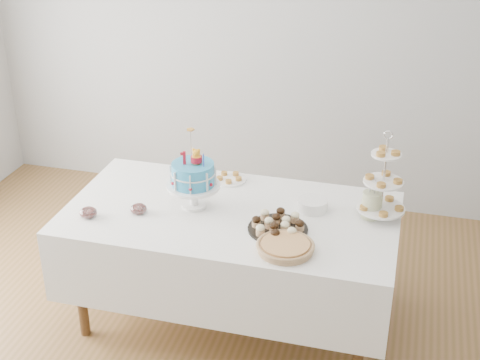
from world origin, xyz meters
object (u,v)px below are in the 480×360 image
(table, at_px, (231,245))
(tiered_stand, at_px, (383,182))
(pie, at_px, (285,247))
(plate_stack, at_px, (312,205))
(jam_bowl_a, at_px, (88,213))
(utensil_pitcher, at_px, (371,204))
(pastry_plate, at_px, (229,178))
(birthday_cake, at_px, (194,187))
(jam_bowl_b, at_px, (139,209))
(cupcake_tray, at_px, (278,224))

(table, height_order, tiered_stand, tiered_stand)
(pie, relative_size, plate_stack, 1.77)
(tiered_stand, relative_size, plate_stack, 3.06)
(jam_bowl_a, relative_size, utensil_pitcher, 0.42)
(pastry_plate, bearing_deg, jam_bowl_a, -134.56)
(birthday_cake, height_order, tiered_stand, tiered_stand)
(plate_stack, bearing_deg, birthday_cake, -168.25)
(jam_bowl_b, bearing_deg, birthday_cake, 28.53)
(plate_stack, bearing_deg, jam_bowl_b, -162.91)
(birthday_cake, xyz_separation_m, pie, (0.61, -0.33, -0.10))
(birthday_cake, height_order, plate_stack, birthday_cake)
(plate_stack, bearing_deg, utensil_pitcher, 0.58)
(jam_bowl_a, bearing_deg, pastry_plate, 45.44)
(pastry_plate, bearing_deg, table, -73.28)
(table, bearing_deg, plate_stack, 17.86)
(table, xyz_separation_m, utensil_pitcher, (0.79, 0.15, 0.31))
(jam_bowl_a, bearing_deg, utensil_pitcher, 14.98)
(table, bearing_deg, jam_bowl_b, -163.60)
(pastry_plate, relative_size, utensil_pitcher, 0.90)
(cupcake_tray, bearing_deg, utensil_pitcher, 30.01)
(pastry_plate, bearing_deg, cupcake_tray, -50.70)
(jam_bowl_a, bearing_deg, tiered_stand, 15.02)
(birthday_cake, bearing_deg, pie, -39.83)
(table, distance_m, utensil_pitcher, 0.86)
(utensil_pitcher, bearing_deg, tiered_stand, 12.36)
(jam_bowl_b, bearing_deg, pie, -11.27)
(plate_stack, relative_size, jam_bowl_b, 1.81)
(tiered_stand, relative_size, jam_bowl_b, 5.53)
(birthday_cake, height_order, cupcake_tray, birthday_cake)
(pie, distance_m, jam_bowl_b, 0.92)
(tiered_stand, bearing_deg, birthday_cake, -171.46)
(pie, bearing_deg, tiered_stand, 47.68)
(pie, xyz_separation_m, tiered_stand, (0.45, 0.49, 0.19))
(plate_stack, bearing_deg, pie, -97.61)
(plate_stack, relative_size, jam_bowl_a, 1.74)
(jam_bowl_a, xyz_separation_m, jam_bowl_b, (0.26, 0.12, -0.00))
(jam_bowl_a, height_order, utensil_pitcher, utensil_pitcher)
(tiered_stand, distance_m, pastry_plate, 1.01)
(birthday_cake, distance_m, pastry_plate, 0.42)
(tiered_stand, height_order, pastry_plate, tiered_stand)
(table, bearing_deg, pie, -40.06)
(birthday_cake, xyz_separation_m, pastry_plate, (0.10, 0.39, -0.12))
(jam_bowl_a, distance_m, utensil_pitcher, 1.61)
(plate_stack, bearing_deg, cupcake_tray, -118.13)
(pastry_plate, xyz_separation_m, jam_bowl_a, (-0.65, -0.66, 0.01))
(birthday_cake, relative_size, jam_bowl_a, 4.77)
(birthday_cake, xyz_separation_m, tiered_stand, (1.06, 0.16, 0.09))
(tiered_stand, bearing_deg, jam_bowl_a, -164.98)
(table, distance_m, jam_bowl_a, 0.85)
(pie, bearing_deg, pastry_plate, 125.19)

